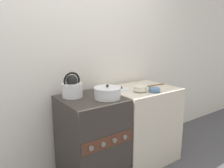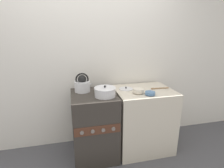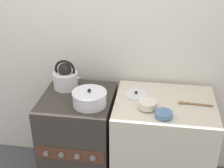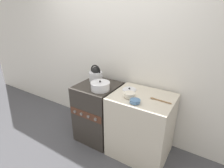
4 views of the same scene
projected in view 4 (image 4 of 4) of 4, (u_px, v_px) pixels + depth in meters
name	position (u px, v px, depth m)	size (l,w,h in m)	color
ground_plane	(88.00, 146.00, 2.64)	(12.00, 12.00, 0.00)	#4C4C51
wall_back	(112.00, 55.00, 2.71)	(7.00, 0.06, 2.50)	silver
stove	(98.00, 112.00, 2.70)	(0.57, 0.63, 0.89)	#332D28
counter	(141.00, 126.00, 2.38)	(0.78, 0.64, 0.89)	beige
kettle	(96.00, 75.00, 2.65)	(0.25, 0.20, 0.25)	silver
cooking_pot	(100.00, 86.00, 2.36)	(0.26, 0.26, 0.14)	silver
enamel_bowl	(130.00, 95.00, 2.16)	(0.14, 0.14, 0.06)	beige
small_ceramic_bowl	(135.00, 101.00, 2.03)	(0.12, 0.12, 0.04)	#4C729E
loose_pot_lid	(129.00, 89.00, 2.38)	(0.19, 0.19, 0.03)	silver
wooden_spoon	(159.00, 100.00, 2.10)	(0.26, 0.04, 0.02)	olive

